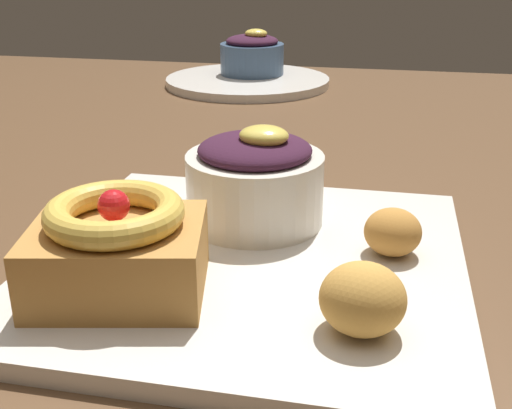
{
  "coord_description": "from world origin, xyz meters",
  "views": [
    {
      "loc": [
        0.04,
        -0.59,
        0.93
      ],
      "look_at": [
        -0.04,
        -0.2,
        0.77
      ],
      "focal_mm": 45.09,
      "sensor_mm": 36.0,
      "label": 1
    }
  ],
  "objects_px": {
    "cake_slice": "(118,248)",
    "berry_ramekin": "(255,180)",
    "back_plate": "(248,81)",
    "fritter_front": "(363,299)",
    "front_plate": "(250,264)",
    "fritter_middle": "(393,232)",
    "back_ramekin": "(252,54)"
  },
  "relations": [
    {
      "from": "cake_slice",
      "to": "berry_ramekin",
      "type": "distance_m",
      "value": 0.13
    },
    {
      "from": "fritter_front",
      "to": "back_plate",
      "type": "height_order",
      "value": "fritter_front"
    },
    {
      "from": "front_plate",
      "to": "back_plate",
      "type": "bearing_deg",
      "value": 102.55
    },
    {
      "from": "berry_ramekin",
      "to": "cake_slice",
      "type": "bearing_deg",
      "value": -116.05
    },
    {
      "from": "berry_ramekin",
      "to": "fritter_front",
      "type": "xyz_separation_m",
      "value": [
        0.08,
        -0.13,
        -0.01
      ]
    },
    {
      "from": "fritter_front",
      "to": "back_plate",
      "type": "xyz_separation_m",
      "value": [
        -0.21,
        0.66,
        -0.03
      ]
    },
    {
      "from": "cake_slice",
      "to": "back_plate",
      "type": "distance_m",
      "value": 0.65
    },
    {
      "from": "cake_slice",
      "to": "front_plate",
      "type": "bearing_deg",
      "value": 42.44
    },
    {
      "from": "front_plate",
      "to": "cake_slice",
      "type": "relative_size",
      "value": 2.45
    },
    {
      "from": "berry_ramekin",
      "to": "back_plate",
      "type": "xyz_separation_m",
      "value": [
        -0.12,
        0.53,
        -0.04
      ]
    },
    {
      "from": "cake_slice",
      "to": "fritter_middle",
      "type": "height_order",
      "value": "cake_slice"
    },
    {
      "from": "fritter_middle",
      "to": "back_ramekin",
      "type": "xyz_separation_m",
      "value": [
        -0.22,
        0.59,
        0.01
      ]
    },
    {
      "from": "cake_slice",
      "to": "berry_ramekin",
      "type": "xyz_separation_m",
      "value": [
        0.06,
        0.11,
        0.0
      ]
    },
    {
      "from": "berry_ramekin",
      "to": "back_ramekin",
      "type": "bearing_deg",
      "value": 102.26
    },
    {
      "from": "fritter_front",
      "to": "fritter_middle",
      "type": "bearing_deg",
      "value": 81.34
    },
    {
      "from": "fritter_middle",
      "to": "back_ramekin",
      "type": "relative_size",
      "value": 0.38
    },
    {
      "from": "front_plate",
      "to": "berry_ramekin",
      "type": "bearing_deg",
      "value": 98.3
    },
    {
      "from": "cake_slice",
      "to": "fritter_front",
      "type": "height_order",
      "value": "cake_slice"
    },
    {
      "from": "cake_slice",
      "to": "fritter_front",
      "type": "distance_m",
      "value": 0.14
    },
    {
      "from": "fritter_middle",
      "to": "back_plate",
      "type": "bearing_deg",
      "value": 111.33
    },
    {
      "from": "fritter_middle",
      "to": "back_plate",
      "type": "relative_size",
      "value": 0.15
    },
    {
      "from": "berry_ramekin",
      "to": "fritter_middle",
      "type": "height_order",
      "value": "berry_ramekin"
    },
    {
      "from": "cake_slice",
      "to": "fritter_front",
      "type": "relative_size",
      "value": 2.47
    },
    {
      "from": "cake_slice",
      "to": "berry_ramekin",
      "type": "height_order",
      "value": "berry_ramekin"
    },
    {
      "from": "front_plate",
      "to": "back_plate",
      "type": "xyz_separation_m",
      "value": [
        -0.13,
        0.59,
        0.0
      ]
    },
    {
      "from": "cake_slice",
      "to": "back_plate",
      "type": "xyz_separation_m",
      "value": [
        -0.07,
        0.64,
        -0.03
      ]
    },
    {
      "from": "berry_ramekin",
      "to": "back_ramekin",
      "type": "xyz_separation_m",
      "value": [
        -0.12,
        0.56,
        -0.0
      ]
    },
    {
      "from": "cake_slice",
      "to": "back_plate",
      "type": "relative_size",
      "value": 0.45
    },
    {
      "from": "back_plate",
      "to": "cake_slice",
      "type": "bearing_deg",
      "value": -84.14
    },
    {
      "from": "front_plate",
      "to": "back_ramekin",
      "type": "bearing_deg",
      "value": 101.9
    },
    {
      "from": "front_plate",
      "to": "fritter_middle",
      "type": "height_order",
      "value": "fritter_middle"
    },
    {
      "from": "fritter_front",
      "to": "fritter_middle",
      "type": "distance_m",
      "value": 0.1
    }
  ]
}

